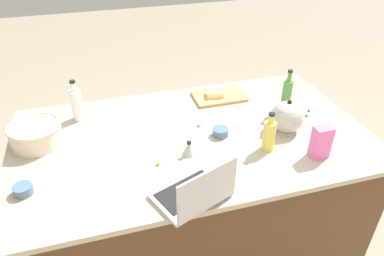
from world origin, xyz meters
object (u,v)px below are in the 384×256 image
object	(u,v)px
mixing_bowl_large	(36,134)
ramekin_small	(23,190)
bottle_olive	(286,95)
bottle_vinegar	(77,104)
laptop	(196,193)
ramekin_medium	(220,132)
kitchen_timer	(189,149)
butter_stick_left	(215,91)
candy_bag	(321,142)
kettle	(287,117)
butter_stick_right	(215,95)
cutting_board	(219,96)
bottle_oil	(269,135)

from	to	relation	value
mixing_bowl_large	ramekin_small	size ratio (longest dim) A/B	3.18
bottle_olive	bottle_vinegar	size ratio (longest dim) A/B	1.09
laptop	ramekin_medium	size ratio (longest dim) A/B	4.27
kitchen_timer	butter_stick_left	bearing A→B (deg)	-120.95
candy_bag	kettle	bearing A→B (deg)	-81.01
laptop	kettle	bearing A→B (deg)	-148.56
butter_stick_left	butter_stick_right	distance (m)	0.05
laptop	kettle	xyz separation A→B (m)	(-0.64, -0.39, 0.03)
ramekin_medium	bottle_vinegar	bearing A→B (deg)	-28.20
bottle_olive	cutting_board	world-z (taller)	bottle_olive
laptop	butter_stick_right	xyz separation A→B (m)	(-0.38, -0.82, -0.01)
bottle_olive	kettle	bearing A→B (deg)	63.09
bottle_vinegar	kettle	distance (m)	1.18
bottle_olive	butter_stick_left	distance (m)	0.46
laptop	candy_bag	xyz separation A→B (m)	(-0.68, -0.13, 0.04)
bottle_vinegar	kitchen_timer	size ratio (longest dim) A/B	3.18
mixing_bowl_large	ramekin_medium	bearing A→B (deg)	168.19
bottle_oil	mixing_bowl_large	bearing A→B (deg)	-18.51
butter_stick_right	ramekin_medium	size ratio (longest dim) A/B	1.27
laptop	bottle_olive	size ratio (longest dim) A/B	1.39
ramekin_small	ramekin_medium	world-z (taller)	same
bottle_vinegar	candy_bag	size ratio (longest dim) A/B	1.44
bottle_oil	ramekin_small	bearing A→B (deg)	-0.10
kettle	laptop	bearing A→B (deg)	31.44
kitchen_timer	candy_bag	world-z (taller)	candy_bag
bottle_vinegar	laptop	bearing A→B (deg)	119.04
bottle_olive	butter_stick_left	world-z (taller)	bottle_olive
bottle_oil	cutting_board	bearing A→B (deg)	-85.03
cutting_board	candy_bag	distance (m)	0.77
cutting_board	butter_stick_right	world-z (taller)	butter_stick_right
mixing_bowl_large	ramekin_medium	size ratio (longest dim) A/B	3.11
bottle_oil	butter_stick_left	bearing A→B (deg)	-83.12
bottle_oil	ramekin_medium	world-z (taller)	bottle_oil
laptop	ramekin_small	size ratio (longest dim) A/B	4.36
bottle_olive	bottle_oil	bearing A→B (deg)	49.95
kettle	cutting_board	world-z (taller)	kettle
bottle_olive	ramekin_small	size ratio (longest dim) A/B	3.15
ramekin_small	kitchen_timer	bearing A→B (deg)	-175.07
butter_stick_left	mixing_bowl_large	bearing A→B (deg)	12.24
butter_stick_right	kitchen_timer	world-z (taller)	kitchen_timer
bottle_oil	kettle	world-z (taller)	bottle_oil
kettle	ramekin_small	size ratio (longest dim) A/B	2.52
mixing_bowl_large	bottle_vinegar	distance (m)	0.29
mixing_bowl_large	ramekin_small	distance (m)	0.38
cutting_board	butter_stick_right	distance (m)	0.05
bottle_oil	candy_bag	bearing A→B (deg)	150.05
kettle	candy_bag	distance (m)	0.27
cutting_board	ramekin_medium	world-z (taller)	ramekin_medium
cutting_board	kitchen_timer	xyz separation A→B (m)	(0.35, 0.52, 0.03)
mixing_bowl_large	bottle_olive	size ratio (longest dim) A/B	1.01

